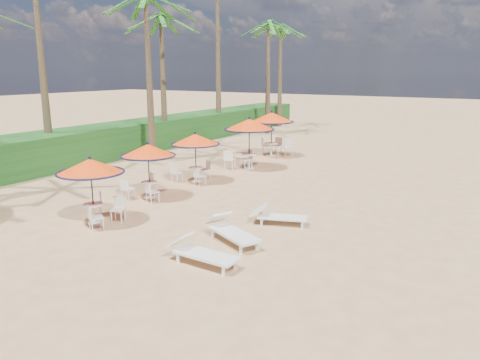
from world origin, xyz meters
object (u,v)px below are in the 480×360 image
at_px(station_1, 147,157).
at_px(lounger_mid, 230,230).
at_px(lounger_near, 199,251).
at_px(station_0, 92,174).
at_px(lounger_far, 277,215).
at_px(station_2, 195,145).
at_px(station_4, 273,123).
at_px(station_3, 248,129).

height_order(station_1, lounger_mid, station_1).
height_order(lounger_near, lounger_mid, lounger_mid).
xyz_separation_m(station_0, lounger_far, (5.18, 2.96, -1.34)).
xyz_separation_m(station_2, station_4, (-0.05, 7.58, 0.29)).
relative_size(station_3, lounger_far, 1.37).
distance_m(station_3, lounger_far, 9.05).
height_order(station_3, station_4, station_4).
bearing_deg(station_4, lounger_mid, -67.64).
bearing_deg(station_3, station_2, -98.56).
bearing_deg(lounger_mid, lounger_far, 103.70).
xyz_separation_m(station_1, station_3, (0.53, 6.86, 0.39)).
bearing_deg(station_1, station_3, 85.54).
relative_size(station_1, station_3, 0.84).
height_order(station_0, lounger_mid, station_0).
xyz_separation_m(lounger_mid, lounger_far, (0.46, 2.11, -0.05)).
xyz_separation_m(station_3, station_4, (-0.61, 3.87, -0.08)).
bearing_deg(station_0, station_2, 95.69).
bearing_deg(station_0, station_3, 90.45).
relative_size(station_1, station_4, 0.84).
xyz_separation_m(station_4, lounger_far, (5.87, -11.04, -1.64)).
bearing_deg(station_2, station_0, -84.31).
distance_m(station_1, station_2, 3.15).
bearing_deg(lounger_near, station_1, 145.02).
bearing_deg(lounger_mid, station_0, -143.96).
bearing_deg(lounger_mid, station_1, -178.46).
distance_m(station_0, station_1, 3.32).
distance_m(station_3, lounger_near, 12.25).
bearing_deg(station_3, station_0, -89.55).
height_order(station_3, lounger_far, station_3).
xyz_separation_m(station_0, station_4, (-0.69, 14.00, 0.30)).
bearing_deg(lounger_near, station_3, 116.54).
bearing_deg(lounger_mid, station_2, 159.82).
distance_m(station_0, lounger_near, 5.16).
bearing_deg(station_0, lounger_near, -10.83).
height_order(station_1, station_3, station_3).
height_order(station_0, lounger_near, station_0).
height_order(station_4, lounger_mid, station_4).
xyz_separation_m(lounger_near, lounger_far, (0.27, 3.90, -0.03)).
bearing_deg(station_2, lounger_mid, -46.09).
bearing_deg(station_1, station_4, 90.39).
xyz_separation_m(station_3, lounger_near, (4.99, -11.06, -1.69)).
relative_size(station_1, lounger_near, 1.07).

